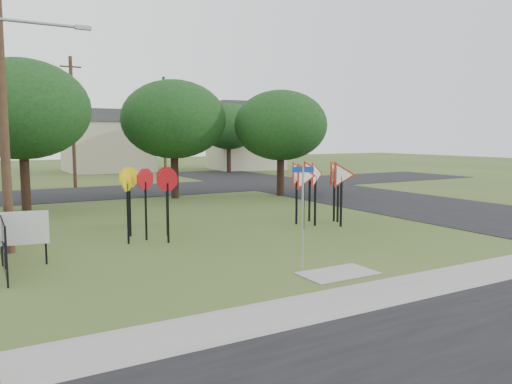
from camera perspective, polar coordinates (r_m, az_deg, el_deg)
ground at (r=15.29m, az=3.64°, el=-7.19°), size 140.00×140.00×0.00m
sidewalk at (r=12.13m, az=14.80°, el=-10.98°), size 30.00×1.60×0.02m
planting_strip at (r=11.35m, az=19.14°, el=-12.35°), size 30.00×0.80×0.02m
street_right at (r=30.37m, az=12.25°, el=-0.52°), size 8.00×50.00×0.02m
street_far at (r=33.62m, az=-15.41°, el=0.06°), size 60.00×8.00×0.02m
curb_pad at (r=13.41m, az=9.35°, el=-9.16°), size 2.00×1.20×0.02m
street_name_sign at (r=13.14m, az=5.35°, el=-2.26°), size 0.55×0.21×2.80m
stop_sign_cluster at (r=17.60m, az=-12.33°, el=0.62°), size 2.27×1.83×2.51m
yield_sign_cluster at (r=20.39m, az=7.35°, el=1.69°), size 3.37×1.93×2.64m
info_board at (r=15.12m, az=-24.91°, el=-3.96°), size 1.22×0.25×1.54m
utility_pole_main at (r=17.01m, az=-26.90°, el=11.19°), size 3.55×0.33×10.00m
far_pole_a at (r=36.95m, az=-20.21°, el=7.58°), size 1.40×0.24×9.00m
far_pole_b at (r=42.83m, az=-10.41°, el=7.31°), size 1.40×0.24×8.50m
house_mid at (r=53.81m, az=-16.66°, el=5.66°), size 8.40×8.40×6.20m
house_right at (r=55.04m, az=-1.27°, el=6.46°), size 8.30×8.30×7.20m
tree_near_left at (r=26.53m, az=-25.22°, el=8.53°), size 6.40×6.40×7.27m
tree_near_mid at (r=29.26m, az=-9.38°, el=8.18°), size 6.00×6.00×6.80m
tree_near_right at (r=30.13m, az=2.84°, el=7.60°), size 5.60×5.60×6.33m
tree_far_right at (r=49.65m, az=-3.15°, el=7.49°), size 6.00×6.00×6.80m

